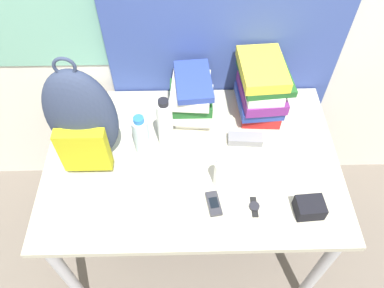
% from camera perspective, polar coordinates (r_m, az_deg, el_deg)
% --- Properties ---
extents(desk, '(1.25, 0.83, 0.78)m').
position_cam_1_polar(desk, '(1.67, 0.00, -3.98)').
color(desk, '#B7B299').
rests_on(desk, ground_plane).
extents(backpack, '(0.27, 0.18, 0.52)m').
position_cam_1_polar(backpack, '(1.49, -16.38, 3.46)').
color(backpack, '#2D3851').
rests_on(backpack, desk).
extents(book_stack_left, '(0.22, 0.27, 0.21)m').
position_cam_1_polar(book_stack_left, '(1.69, -0.03, 7.16)').
color(book_stack_left, silver).
rests_on(book_stack_left, desk).
extents(book_stack_center, '(0.23, 0.28, 0.28)m').
position_cam_1_polar(book_stack_center, '(1.69, 10.53, 8.24)').
color(book_stack_center, red).
rests_on(book_stack_center, desk).
extents(water_bottle, '(0.07, 0.07, 0.20)m').
position_cam_1_polar(water_bottle, '(1.57, -7.75, 1.36)').
color(water_bottle, silver).
rests_on(water_bottle, desk).
extents(sports_bottle, '(0.07, 0.07, 0.27)m').
position_cam_1_polar(sports_bottle, '(1.55, -4.11, 3.01)').
color(sports_bottle, white).
rests_on(sports_bottle, desk).
extents(sunscreen_bottle, '(0.05, 0.05, 0.16)m').
position_cam_1_polar(sunscreen_bottle, '(1.47, 4.32, -4.43)').
color(sunscreen_bottle, white).
rests_on(sunscreen_bottle, desk).
extents(cell_phone, '(0.06, 0.11, 0.02)m').
position_cam_1_polar(cell_phone, '(1.48, 3.34, -9.06)').
color(cell_phone, '#2D2D33').
rests_on(cell_phone, desk).
extents(sunglasses_case, '(0.15, 0.07, 0.04)m').
position_cam_1_polar(sunglasses_case, '(1.66, 8.11, 0.75)').
color(sunglasses_case, gray).
rests_on(sunglasses_case, desk).
extents(camera_pouch, '(0.11, 0.09, 0.06)m').
position_cam_1_polar(camera_pouch, '(1.51, 17.48, -9.22)').
color(camera_pouch, black).
rests_on(camera_pouch, desk).
extents(wristwatch, '(0.04, 0.09, 0.01)m').
position_cam_1_polar(wristwatch, '(1.49, 9.47, -9.39)').
color(wristwatch, black).
rests_on(wristwatch, desk).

